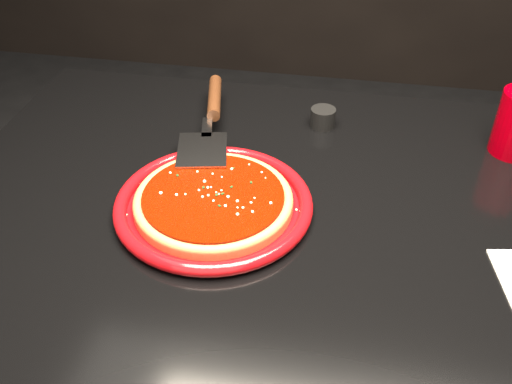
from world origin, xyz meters
TOP-DOWN VIEW (x-y plane):
  - table at (0.00, 0.00)m, footprint 1.20×0.80m
  - plate at (-0.15, -0.02)m, footprint 0.31×0.31m
  - pizza_crust at (-0.15, -0.02)m, footprint 0.24×0.24m
  - pizza_crust_rim at (-0.15, -0.02)m, footprint 0.24×0.24m
  - pizza_sauce at (-0.15, -0.02)m, footprint 0.22×0.22m
  - parmesan_dusting at (-0.15, -0.02)m, footprint 0.21×0.21m
  - basil_flecks at (-0.15, -0.02)m, footprint 0.19×0.19m
  - pizza_server at (-0.21, 0.18)m, footprint 0.17×0.36m
  - ramekin at (-0.01, 0.26)m, footprint 0.06×0.06m

SIDE VIEW (x-z plane):
  - table at x=0.00m, z-range 0.00..0.75m
  - plate at x=-0.15m, z-range 0.75..0.77m
  - pizza_crust at x=-0.15m, z-range 0.76..0.77m
  - ramekin at x=-0.01m, z-range 0.75..0.79m
  - pizza_crust_rim at x=-0.15m, z-range 0.76..0.78m
  - pizza_sauce at x=-0.15m, z-range 0.77..0.78m
  - basil_flecks at x=-0.15m, z-range 0.78..0.78m
  - parmesan_dusting at x=-0.15m, z-range 0.78..0.78m
  - pizza_server at x=-0.21m, z-range 0.78..0.80m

